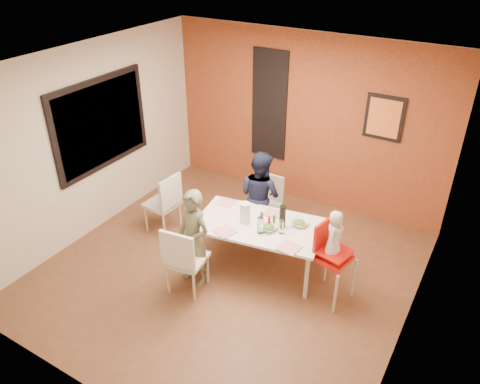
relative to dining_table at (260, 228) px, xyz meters
The scene contains 35 objects.
ground 0.74m from the dining_table, 136.21° to the right, with size 4.50×4.50×0.00m, color brown.
ceiling 2.13m from the dining_table, 136.21° to the right, with size 4.50×4.50×0.02m, color silver.
wall_back 2.12m from the dining_table, 98.68° to the left, with size 4.50×0.02×2.70m, color beige.
wall_front 2.66m from the dining_table, 96.73° to the right, with size 4.50×0.02×2.70m, color beige.
wall_left 2.67m from the dining_table, behind, with size 0.02×4.50×2.70m, color beige.
wall_right 2.10m from the dining_table, ahead, with size 0.02×4.50×2.70m, color beige.
brick_accent_wall 2.10m from the dining_table, 98.76° to the left, with size 4.50×0.02×2.70m, color maroon.
picture_window_frame 2.69m from the dining_table, behind, with size 0.05×1.70×1.30m, color black.
picture_window_pane 2.68m from the dining_table, behind, with size 0.02×1.55×1.15m, color black.
glassblock_strip 2.30m from the dining_table, 115.01° to the left, with size 0.55×0.03×1.70m, color silver.
glassblock_surround 2.30m from the dining_table, 115.07° to the left, with size 0.60×0.03×1.76m, color black.
art_print_frame 2.36m from the dining_table, 64.91° to the left, with size 0.54×0.03×0.64m, color black.
art_print_canvas 2.35m from the dining_table, 64.73° to the left, with size 0.44×0.01×0.54m, color orange.
dining_table is the anchor object (origin of this frame).
chair_near 1.07m from the dining_table, 120.42° to the right, with size 0.49×0.49×0.95m.
chair_far 0.94m from the dining_table, 111.20° to the left, with size 0.40×0.40×0.85m.
chair_left 1.56m from the dining_table, behind, with size 0.46×0.46×0.93m.
high_chair 0.98m from the dining_table, ahead, with size 0.52×0.52×1.03m.
child_near 0.87m from the dining_table, 129.24° to the right, with size 0.48×0.31×1.31m, color #5C5C42.
child_far 0.72m from the dining_table, 118.15° to the left, with size 0.65×0.51×1.34m, color black.
toddler 1.06m from the dining_table, ahead, with size 0.30×0.19×0.61m, color beige.
plate_near_left 0.47m from the dining_table, 128.19° to the right, with size 0.24×0.24×0.01m, color white.
plate_far_mid 0.31m from the dining_table, 83.43° to the left, with size 0.22×0.22×0.01m, color silver.
plate_near_right 0.61m from the dining_table, 26.12° to the right, with size 0.23×0.23×0.01m, color white.
plate_far_left 0.68m from the dining_table, 160.91° to the left, with size 0.22×0.22×0.01m, color white.
salad_bowl_a 0.18m from the dining_table, 19.29° to the right, with size 0.21×0.21×0.05m, color silver.
salad_bowl_b 0.51m from the dining_table, 28.03° to the left, with size 0.21×0.21×0.05m, color white.
wine_bottle 0.36m from the dining_table, 18.48° to the left, with size 0.08×0.08×0.31m, color black.
wine_glass_a 0.26m from the dining_table, 59.54° to the right, with size 0.08×0.08×0.22m, color white.
wine_glass_b 0.36m from the dining_table, ahead, with size 0.06×0.06×0.18m, color white.
paper_towel_roll 0.28m from the dining_table, 160.18° to the right, with size 0.13×0.13×0.29m, color silver.
condiment_red 0.18m from the dining_table, ahead, with size 0.04×0.04×0.14m, color red.
condiment_green 0.22m from the dining_table, 32.33° to the left, with size 0.03×0.03×0.13m, color #347025.
condiment_brown 0.14m from the dining_table, 92.33° to the left, with size 0.04×0.04×0.15m, color brown.
sippy_cup 0.75m from the dining_table, 11.21° to the left, with size 0.06×0.06×0.11m, color orange.
Camera 1 is at (2.62, -4.09, 4.03)m, focal length 35.00 mm.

